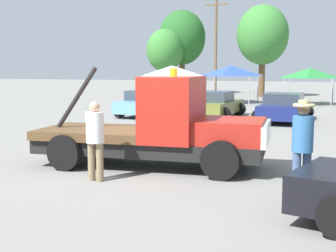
# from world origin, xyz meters

# --- Properties ---
(ground_plane) EXTENTS (160.00, 160.00, 0.00)m
(ground_plane) POSITION_xyz_m (0.00, 0.00, 0.00)
(ground_plane) COLOR gray
(tow_truck) EXTENTS (5.95, 2.66, 2.51)m
(tow_truck) POSITION_xyz_m (0.36, 0.04, 0.96)
(tow_truck) COLOR black
(tow_truck) RESTS_ON ground
(person_near_truck) EXTENTS (0.42, 0.42, 1.87)m
(person_near_truck) POSITION_xyz_m (3.85, -1.54, 1.10)
(person_near_truck) COLOR #475B84
(person_near_truck) RESTS_ON ground
(person_at_hood) EXTENTS (0.39, 0.39, 1.76)m
(person_at_hood) POSITION_xyz_m (-0.49, -1.86, 1.02)
(person_at_hood) COLOR #847051
(person_at_hood) RESTS_ON ground
(parked_car_skyblue) EXTENTS (2.57, 4.51, 1.34)m
(parked_car_skyblue) POSITION_xyz_m (-5.10, 11.68, 0.65)
(parked_car_skyblue) COLOR #669ED1
(parked_car_skyblue) RESTS_ON ground
(parked_car_olive) EXTENTS (2.49, 4.58, 1.34)m
(parked_car_olive) POSITION_xyz_m (-1.56, 11.94, 0.65)
(parked_car_olive) COLOR olive
(parked_car_olive) RESTS_ON ground
(parked_car_navy) EXTENTS (2.47, 4.80, 1.34)m
(parked_car_navy) POSITION_xyz_m (1.90, 11.55, 0.65)
(parked_car_navy) COLOR navy
(parked_car_navy) RESTS_ON ground
(canopy_tent_white) EXTENTS (3.51, 3.51, 2.67)m
(canopy_tent_white) POSITION_xyz_m (-7.58, 21.95, 2.29)
(canopy_tent_white) COLOR #9E9EA3
(canopy_tent_white) RESTS_ON ground
(canopy_tent_blue) EXTENTS (3.37, 3.37, 2.69)m
(canopy_tent_blue) POSITION_xyz_m (-3.16, 22.15, 2.30)
(canopy_tent_blue) COLOR #9E9EA3
(canopy_tent_blue) RESTS_ON ground
(canopy_tent_green) EXTENTS (3.04, 3.04, 2.51)m
(canopy_tent_green) POSITION_xyz_m (2.20, 22.66, 2.15)
(canopy_tent_green) COLOR #9E9EA3
(canopy_tent_green) RESTS_ON ground
(tree_left) EXTENTS (4.45, 4.45, 7.94)m
(tree_left) POSITION_xyz_m (-2.42, 30.57, 5.33)
(tree_left) COLOR brown
(tree_left) RESTS_ON ground
(tree_center) EXTENTS (4.50, 4.50, 8.04)m
(tree_center) POSITION_xyz_m (-10.50, 32.57, 5.40)
(tree_center) COLOR brown
(tree_center) RESTS_ON ground
(tree_right) EXTENTS (3.45, 3.45, 6.15)m
(tree_right) POSITION_xyz_m (-11.44, 30.42, 4.13)
(tree_right) COLOR brown
(tree_right) RESTS_ON ground
(utility_pole) EXTENTS (2.20, 0.24, 9.61)m
(utility_pole) POSITION_xyz_m (-7.27, 33.13, 5.07)
(utility_pole) COLOR brown
(utility_pole) RESTS_ON ground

